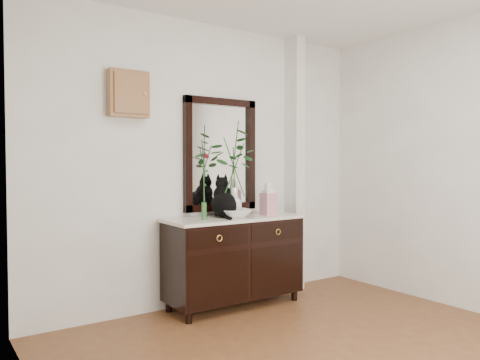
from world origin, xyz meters
TOP-DOWN VIEW (x-y plane):
  - wall_back at (0.00, 1.98)m, footprint 3.60×0.04m
  - pilaster at (1.00, 1.90)m, footprint 0.12×0.20m
  - sideboard at (0.10, 1.73)m, footprint 1.33×0.52m
  - wall_mirror at (0.10, 1.97)m, footprint 0.80×0.06m
  - key_cabinet at (-0.85, 1.94)m, footprint 0.35×0.10m
  - cat at (0.00, 1.75)m, footprint 0.35×0.39m
  - lotus_bowl at (0.08, 1.70)m, footprint 0.34×0.34m
  - vase_branches at (0.08, 1.70)m, footprint 0.55×0.55m
  - bud_vase_rose at (-0.25, 1.68)m, footprint 0.09×0.09m
  - ginger_jar at (0.46, 1.66)m, footprint 0.13×0.13m

SIDE VIEW (x-z plane):
  - sideboard at x=0.10m, z-range 0.06..0.88m
  - lotus_bowl at x=0.08m, z-range 0.85..0.93m
  - ginger_jar at x=0.46m, z-range 0.85..1.19m
  - cat at x=0.00m, z-range 0.85..1.24m
  - bud_vase_rose at x=-0.25m, z-range 0.85..1.45m
  - vase_branches at x=0.08m, z-range 0.87..1.76m
  - wall_back at x=0.00m, z-range 0.00..2.70m
  - pilaster at x=1.00m, z-range 0.00..2.70m
  - wall_mirror at x=0.10m, z-range 0.89..1.99m
  - key_cabinet at x=-0.85m, z-range 1.75..2.15m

